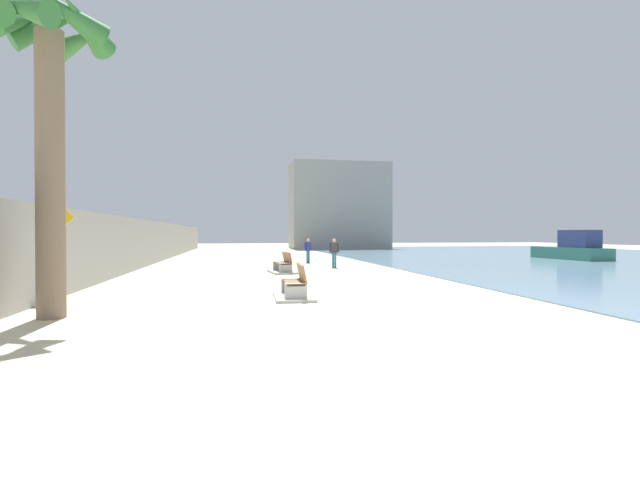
{
  "coord_description": "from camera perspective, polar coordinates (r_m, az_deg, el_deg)",
  "views": [
    {
      "loc": [
        -2.1,
        -10.96,
        1.83
      ],
      "look_at": [
        2.28,
        13.83,
        1.5
      ],
      "focal_mm": 26.2,
      "sensor_mm": 36.0,
      "label": 1
    }
  ],
  "objects": [
    {
      "name": "ground_plane",
      "position": [
        29.09,
        -5.86,
        -2.85
      ],
      "size": [
        120.0,
        120.0,
        0.0
      ],
      "primitive_type": "plane",
      "color": "beige"
    },
    {
      "name": "seawall",
      "position": [
        29.46,
        -20.57,
        -0.31
      ],
      "size": [
        0.8,
        64.0,
        2.61
      ],
      "primitive_type": "cube",
      "color": "#9E9E99",
      "rests_on": "ground"
    },
    {
      "name": "water_bay",
      "position": [
        39.03,
        32.0,
        -2.01
      ],
      "size": [
        36.0,
        68.0,
        0.04
      ],
      "primitive_type": "cube",
      "color": "#6B8EA3",
      "rests_on": "ground"
    },
    {
      "name": "palm_tree",
      "position": [
        12.16,
        -30.29,
        16.66
      ],
      "size": [
        2.63,
        2.74,
        7.23
      ],
      "color": "#7A6651",
      "rests_on": "ground"
    },
    {
      "name": "bench_near",
      "position": [
        13.38,
        -3.13,
        -6.1
      ],
      "size": [
        1.17,
        2.13,
        0.98
      ],
      "color": "#9E9E99",
      "rests_on": "ground"
    },
    {
      "name": "bench_far",
      "position": [
        22.0,
        -4.56,
        -3.41
      ],
      "size": [
        1.34,
        2.21,
        0.98
      ],
      "color": "#9E9E99",
      "rests_on": "ground"
    },
    {
      "name": "person_walking",
      "position": [
        25.14,
        1.74,
        -1.36
      ],
      "size": [
        0.52,
        0.25,
        1.57
      ],
      "color": "teal",
      "rests_on": "ground"
    },
    {
      "name": "person_standing",
      "position": [
        29.19,
        -1.47,
        -1.1
      ],
      "size": [
        0.48,
        0.31,
        1.54
      ],
      "color": "teal",
      "rests_on": "ground"
    },
    {
      "name": "boat_nearest",
      "position": [
        37.4,
        28.48,
        -0.95
      ],
      "size": [
        2.06,
        6.09,
        2.05
      ],
      "color": "#337060",
      "rests_on": "water_bay"
    },
    {
      "name": "pedestrian_sign",
      "position": [
        14.48,
        -29.37,
        0.08
      ],
      "size": [
        0.85,
        0.08,
        2.71
      ],
      "color": "slate",
      "rests_on": "ground"
    },
    {
      "name": "harbor_building",
      "position": [
        58.4,
        2.31,
        4.15
      ],
      "size": [
        12.0,
        6.0,
        10.55
      ],
      "primitive_type": "cube",
      "color": "gray",
      "rests_on": "ground"
    }
  ]
}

